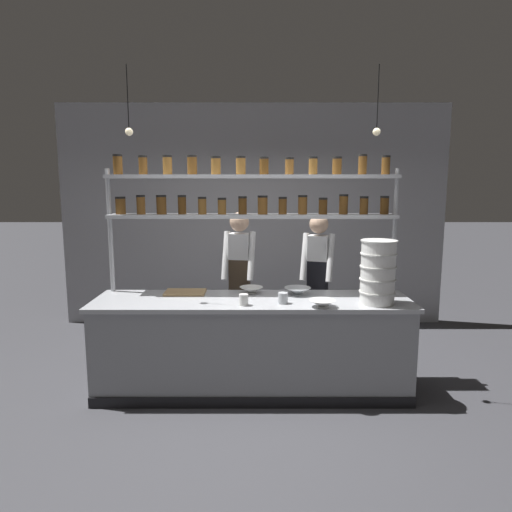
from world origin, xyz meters
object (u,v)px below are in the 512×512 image
object	(u,v)px
chef_center	(317,277)
prep_bowl_center_front	(322,304)
spice_shelf_unit	(250,199)
prep_bowl_near_left	(297,291)
serving_cup_by_board	(243,300)
container_stack	(377,272)
prep_bowl_center_back	(251,290)
chef_left	(239,276)
serving_cup_front	(282,298)
cutting_board	(185,292)

from	to	relation	value
chef_center	prep_bowl_center_front	world-z (taller)	chef_center
spice_shelf_unit	prep_bowl_near_left	xyz separation A→B (m)	(0.46, -0.16, -0.90)
prep_bowl_near_left	serving_cup_by_board	xyz separation A→B (m)	(-0.52, -0.40, 0.02)
container_stack	serving_cup_by_board	distance (m)	1.24
prep_bowl_center_back	serving_cup_by_board	world-z (taller)	serving_cup_by_board
chef_left	serving_cup_front	size ratio (longest dim) A/B	16.74
prep_bowl_center_back	serving_cup_by_board	bearing A→B (deg)	-97.93
prep_bowl_center_back	spice_shelf_unit	bearing A→B (deg)	93.55
prep_bowl_near_left	chef_center	bearing A→B (deg)	66.60
cutting_board	prep_bowl_near_left	bearing A→B (deg)	-2.62
chef_left	prep_bowl_center_back	bearing A→B (deg)	-67.89
chef_center	serving_cup_by_board	distance (m)	1.34
container_stack	serving_cup_by_board	size ratio (longest dim) A/B	5.68
container_stack	chef_center	bearing A→B (deg)	111.99
chef_left	serving_cup_front	world-z (taller)	chef_left
prep_bowl_center_back	serving_cup_front	world-z (taller)	serving_cup_front
chef_center	serving_cup_by_board	world-z (taller)	chef_center
serving_cup_front	serving_cup_by_board	distance (m)	0.36
chef_center	serving_cup_by_board	xyz separation A→B (m)	(-0.81, -1.07, 0.01)
chef_center	serving_cup_front	bearing A→B (deg)	-97.29
chef_left	serving_cup_by_board	distance (m)	1.05
prep_bowl_near_left	serving_cup_front	bearing A→B (deg)	-116.17
prep_bowl_center_back	container_stack	bearing A→B (deg)	-19.20
cutting_board	prep_bowl_center_front	distance (m)	1.40
prep_bowl_center_front	serving_cup_by_board	bearing A→B (deg)	174.82
spice_shelf_unit	chef_left	distance (m)	1.01
spice_shelf_unit	container_stack	bearing A→B (deg)	-23.27
container_stack	prep_bowl_center_front	bearing A→B (deg)	-166.58
chef_left	prep_bowl_center_front	distance (m)	1.35
chef_center	prep_bowl_center_front	size ratio (longest dim) A/B	6.97
chef_center	prep_bowl_near_left	size ratio (longest dim) A/B	6.29
container_stack	prep_bowl_center_back	world-z (taller)	container_stack
chef_left	serving_cup_front	xyz separation A→B (m)	(0.43, -0.98, -0.01)
prep_bowl_near_left	serving_cup_by_board	size ratio (longest dim) A/B	2.58
container_stack	serving_cup_front	distance (m)	0.89
container_stack	serving_cup_front	bearing A→B (deg)	179.65
spice_shelf_unit	container_stack	xyz separation A→B (m)	(1.16, -0.50, -0.64)
chef_center	container_stack	distance (m)	1.11
chef_center	prep_bowl_center_front	bearing A→B (deg)	-78.54
chef_left	serving_cup_front	distance (m)	1.07
prep_bowl_center_front	chef_left	bearing A→B (deg)	124.88
prep_bowl_center_front	container_stack	bearing A→B (deg)	13.42
prep_bowl_center_front	serving_cup_front	xyz separation A→B (m)	(-0.34, 0.13, 0.02)
chef_left	chef_center	size ratio (longest dim) A/B	1.02
spice_shelf_unit	prep_bowl_center_front	size ratio (longest dim) A/B	12.11
prep_bowl_near_left	container_stack	bearing A→B (deg)	-26.08
chef_left	prep_bowl_center_back	world-z (taller)	chef_left
chef_left	cutting_board	world-z (taller)	chef_left
spice_shelf_unit	serving_cup_by_board	bearing A→B (deg)	-95.96
chef_center	container_stack	xyz separation A→B (m)	(0.41, -1.01, 0.25)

